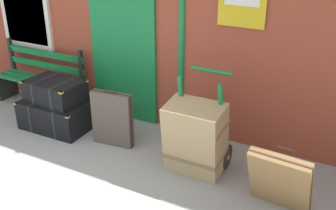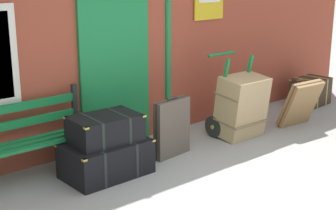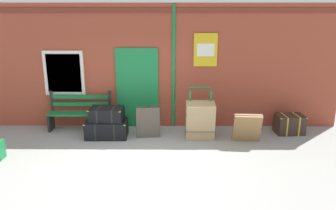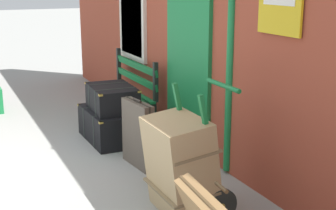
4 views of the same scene
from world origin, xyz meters
name	(u,v)px [view 1 (image 1 of 4)]	position (x,y,z in m)	size (l,w,h in m)	color
ground_plane	(10,205)	(0.00, 0.00, 0.00)	(60.00, 60.00, 0.00)	gray
brick_facade	(132,14)	(-0.01, 2.60, 1.60)	(10.40, 0.35, 3.20)	#9E422D
platform_bench	(41,80)	(-1.56, 2.16, 0.44)	(1.60, 0.43, 1.01)	#197A3D
steamer_trunk_base	(57,114)	(-0.78, 1.64, 0.21)	(1.02, 0.66, 0.43)	black
steamer_trunk_middle	(55,91)	(-0.77, 1.66, 0.58)	(0.84, 0.59, 0.33)	black
porters_trolley	(201,145)	(1.50, 1.72, 0.27)	(0.71, 0.61, 1.20)	black
large_brown_trunk	(195,138)	(1.50, 1.54, 0.46)	(0.70, 0.54, 0.93)	tan
suitcase_tan	(112,119)	(0.24, 1.62, 0.38)	(0.58, 0.19, 0.80)	#51473D
suitcase_beige	(280,181)	(2.58, 1.28, 0.37)	(0.67, 0.44, 0.75)	olive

